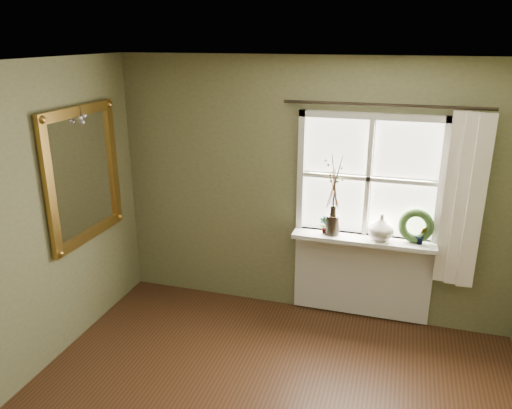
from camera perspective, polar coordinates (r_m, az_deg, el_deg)
The scene contains 13 objects.
ceiling at distance 2.57m, azimuth -2.42°, elevation 15.01°, with size 4.50×4.50×0.00m, color silver.
wall_back at distance 5.02m, azimuth 6.39°, elevation 1.69°, with size 4.00×0.10×2.60m, color #696A46.
window_frame at distance 4.84m, azimuth 12.73°, elevation 2.91°, with size 1.36×0.06×1.24m.
window_sill at distance 4.92m, azimuth 12.14°, elevation -3.93°, with size 1.36×0.26×0.04m, color silver.
window_apron at distance 5.20m, azimuth 11.92°, elevation -7.95°, with size 1.36×0.04×0.88m, color silver.
dark_jug at distance 4.91m, azimuth 8.74°, elevation -2.31°, with size 0.13×0.13×0.20m, color black.
cream_vase at distance 4.86m, azimuth 14.11°, elevation -2.51°, with size 0.24×0.24×0.25m, color beige.
wreath at distance 4.90m, azimuth 17.77°, elevation -2.73°, with size 0.32×0.32×0.08m, color #29431E.
potted_plant_left at distance 4.92m, azimuth 7.76°, elevation -2.34°, with size 0.09×0.06×0.17m, color #29431E.
potted_plant_right at distance 4.88m, azimuth 18.37°, elevation -3.34°, with size 0.10×0.08×0.18m, color #29431E.
curtain at distance 4.80m, azimuth 22.56°, elevation 0.33°, with size 0.36×0.12×1.59m, color white.
curtain_rod at distance 4.64m, azimuth 14.55°, elevation 10.94°, with size 0.03×0.03×1.84m, color black.
gilt_mirror at distance 4.87m, azimuth -19.12°, elevation 3.28°, with size 0.10×1.06×1.26m.
Camera 1 is at (0.84, -2.42, 2.77)m, focal length 35.00 mm.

